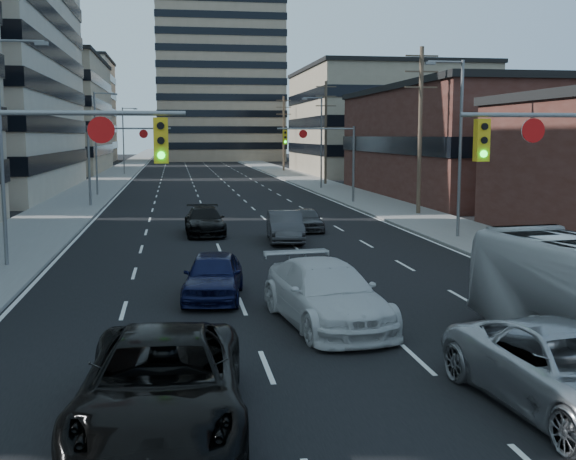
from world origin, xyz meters
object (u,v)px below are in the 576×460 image
(silver_suv, at_px, (570,372))
(sedan_blue, at_px, (213,276))
(white_van, at_px, (326,294))
(black_pickup, at_px, (162,385))

(silver_suv, height_order, sedan_blue, silver_suv)
(white_van, relative_size, silver_suv, 1.02)
(black_pickup, relative_size, sedan_blue, 1.40)
(white_van, height_order, silver_suv, white_van)
(black_pickup, height_order, sedan_blue, black_pickup)
(sedan_blue, bearing_deg, silver_suv, -52.65)
(white_van, distance_m, sedan_blue, 4.77)
(black_pickup, height_order, white_van, white_van)
(black_pickup, relative_size, white_van, 1.04)
(black_pickup, bearing_deg, silver_suv, 0.49)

